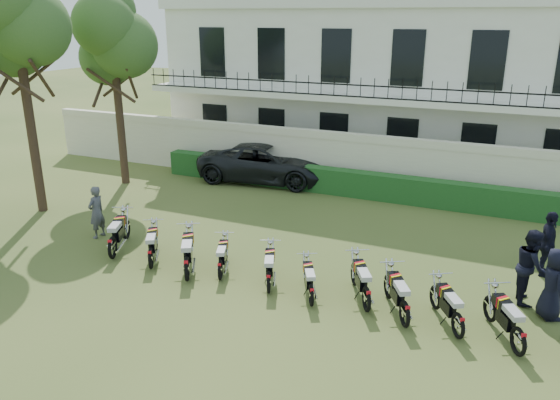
% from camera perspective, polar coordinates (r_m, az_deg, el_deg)
% --- Properties ---
extents(ground, '(100.00, 100.00, 0.00)m').
position_cam_1_polar(ground, '(15.40, -1.26, -7.10)').
color(ground, '#394E1F').
rests_on(ground, ground).
extents(perimeter_wall, '(30.00, 0.35, 2.30)m').
position_cam_1_polar(perimeter_wall, '(22.08, 7.61, 4.03)').
color(perimeter_wall, beige).
rests_on(perimeter_wall, ground).
extents(hedge, '(18.00, 0.60, 1.00)m').
position_cam_1_polar(hedge, '(21.26, 9.49, 1.49)').
color(hedge, '#1A491C').
rests_on(hedge, ground).
extents(building, '(20.40, 9.60, 7.40)m').
position_cam_1_polar(building, '(27.31, 11.52, 12.06)').
color(building, white).
rests_on(building, ground).
extents(tree_west_mid, '(3.40, 3.20, 8.82)m').
position_cam_1_polar(tree_west_mid, '(20.50, -25.92, 16.85)').
color(tree_west_mid, '#473323').
rests_on(tree_west_mid, ground).
extents(tree_west_near, '(3.40, 3.20, 7.90)m').
position_cam_1_polar(tree_west_near, '(23.02, -17.06, 15.91)').
color(tree_west_near, '#473323').
rests_on(tree_west_near, ground).
extents(motorcycle_0, '(0.98, 1.95, 1.14)m').
position_cam_1_polar(motorcycle_0, '(16.44, -17.16, -4.25)').
color(motorcycle_0, black).
rests_on(motorcycle_0, ground).
extents(motorcycle_1, '(1.04, 1.67, 1.03)m').
position_cam_1_polar(motorcycle_1, '(15.55, -13.39, -5.45)').
color(motorcycle_1, black).
rests_on(motorcycle_1, ground).
extents(motorcycle_2, '(1.13, 1.88, 1.14)m').
position_cam_1_polar(motorcycle_2, '(14.64, -9.74, -6.53)').
color(motorcycle_2, black).
rests_on(motorcycle_2, ground).
extents(motorcycle_3, '(0.80, 1.63, 0.94)m').
position_cam_1_polar(motorcycle_3, '(14.62, -6.27, -6.80)').
color(motorcycle_3, black).
rests_on(motorcycle_3, ground).
extents(motorcycle_4, '(0.84, 1.71, 0.99)m').
position_cam_1_polar(motorcycle_4, '(13.87, -1.18, -8.06)').
color(motorcycle_4, black).
rests_on(motorcycle_4, ground).
extents(motorcycle_5, '(0.88, 1.54, 0.93)m').
position_cam_1_polar(motorcycle_5, '(13.33, 3.29, -9.41)').
color(motorcycle_5, black).
rests_on(motorcycle_5, ground).
extents(motorcycle_6, '(1.04, 1.77, 1.07)m').
position_cam_1_polar(motorcycle_6, '(13.21, 9.07, -9.60)').
color(motorcycle_6, black).
rests_on(motorcycle_6, ground).
extents(motorcycle_7, '(1.04, 1.76, 1.07)m').
position_cam_1_polar(motorcycle_7, '(12.77, 12.95, -10.94)').
color(motorcycle_7, black).
rests_on(motorcycle_7, ground).
extents(motorcycle_8, '(1.03, 1.63, 1.01)m').
position_cam_1_polar(motorcycle_8, '(12.68, 18.17, -11.80)').
color(motorcycle_8, black).
rests_on(motorcycle_8, ground).
extents(motorcycle_9, '(1.02, 1.77, 1.06)m').
position_cam_1_polar(motorcycle_9, '(12.52, 23.72, -12.79)').
color(motorcycle_9, black).
rests_on(motorcycle_9, ground).
extents(suv, '(5.96, 3.28, 1.58)m').
position_cam_1_polar(suv, '(23.14, -1.38, 3.90)').
color(suv, black).
rests_on(suv, ground).
extents(inspector, '(0.43, 0.63, 1.69)m').
position_cam_1_polar(inspector, '(18.10, -18.63, -1.21)').
color(inspector, '#545459').
rests_on(inspector, ground).
extents(officer_3, '(0.80, 0.98, 1.73)m').
position_cam_1_polar(officer_3, '(14.14, 26.64, -7.83)').
color(officer_3, black).
rests_on(officer_3, ground).
extents(officer_4, '(0.82, 0.99, 1.88)m').
position_cam_1_polar(officer_4, '(14.64, 24.74, -6.31)').
color(officer_4, black).
rests_on(officer_4, ground).
extents(officer_5, '(0.50, 1.09, 1.82)m').
position_cam_1_polar(officer_5, '(16.29, 26.17, -4.15)').
color(officer_5, black).
rests_on(officer_5, ground).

